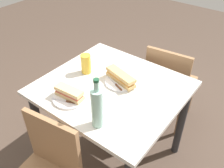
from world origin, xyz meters
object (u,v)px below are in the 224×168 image
plate_far (70,98)px  knife_far (66,101)px  knife_near (116,84)px  water_bottle (97,107)px  beer_glass (86,64)px  baguette_sandwich_far (69,93)px  chair_near (168,83)px  plate_near (121,82)px  baguette_sandwich_near (121,77)px  dining_table (112,100)px

plate_far → knife_far: knife_far is taller
knife_near → plate_far: size_ratio=0.77×
water_bottle → beer_glass: size_ratio=2.22×
knife_far → water_bottle: size_ratio=0.53×
baguette_sandwich_far → knife_near: bearing=-118.4°
chair_near → plate_near: chair_near is taller
plate_near → beer_glass: size_ratio=1.53×
chair_near → plate_far: size_ratio=3.79×
baguette_sandwich_near → plate_far: (0.16, 0.34, -0.04)m
baguette_sandwich_near → knife_near: size_ratio=1.52×
plate_near → baguette_sandwich_far: 0.38m
baguette_sandwich_near → baguette_sandwich_far: 0.38m
chair_near → baguette_sandwich_far: 1.01m
baguette_sandwich_near → plate_near: bearing=0.0°
chair_near → baguette_sandwich_far: chair_near is taller
plate_near → plate_far: 0.38m
plate_far → water_bottle: (-0.29, 0.06, 0.12)m
dining_table → plate_near: plate_near is taller
knife_near → knife_far: size_ratio=0.99×
dining_table → knife_near: knife_near is taller
baguette_sandwich_far → baguette_sandwich_near: bearing=-114.8°
baguette_sandwich_near → water_bottle: (-0.13, 0.40, 0.08)m
dining_table → beer_glass: (0.26, -0.02, 0.20)m
plate_near → knife_far: bearing=69.7°
chair_near → knife_near: (0.13, 0.62, 0.30)m
chair_near → water_bottle: (-0.01, 0.97, 0.41)m
chair_near → water_bottle: size_ratio=2.61×
plate_near → beer_glass: bearing=9.9°
dining_table → knife_near: size_ratio=5.58×
plate_near → knife_far: size_ratio=1.29×
plate_far → baguette_sandwich_far: (0.00, 0.00, 0.04)m
baguette_sandwich_near → beer_glass: bearing=9.9°
knife_near → plate_far: knife_near is taller
chair_near → water_bottle: bearing=90.4°
knife_near → water_bottle: bearing=111.1°
knife_near → baguette_sandwich_far: 0.33m
plate_near → knife_near: bearing=87.9°
knife_near → beer_glass: 0.28m
plate_far → baguette_sandwich_far: 0.04m
dining_table → baguette_sandwich_near: 0.19m
water_bottle → baguette_sandwich_far: bearing=-11.7°
dining_table → chair_near: size_ratio=1.13×
knife_far → knife_near: bearing=-112.9°
chair_near → beer_glass: beer_glass is taller
dining_table → water_bottle: bearing=115.0°
water_bottle → chair_near: bearing=-89.6°
knife_near → dining_table: bearing=41.7°
plate_far → water_bottle: bearing=168.3°
chair_near → water_bottle: 1.05m
knife_near → water_bottle: 0.39m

